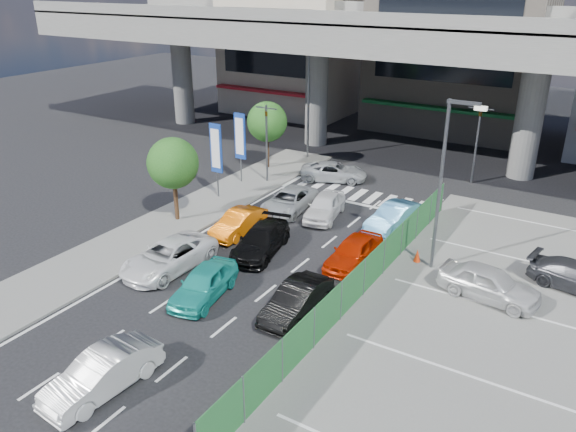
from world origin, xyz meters
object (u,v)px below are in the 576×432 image
Objects in this scene: taxi_orange_right at (354,252)px; crossing_wagon_silver at (334,172)px; wagon_silver_front_left at (289,201)px; hatch_white_back_mid at (102,373)px; sedan_white_front_mid at (325,206)px; hatch_black_mid_right at (297,300)px; traffic_cone at (417,255)px; kei_truck_front_right at (394,217)px; tree_far at (267,122)px; traffic_light_left at (266,125)px; tree_near at (173,163)px; sedan_black_mid at (261,241)px; traffic_light_right at (479,125)px; taxi_teal_mid at (204,283)px; signboard_near at (216,151)px; street_lamp_right at (446,173)px; taxi_orange_left at (239,223)px; signboard_far at (240,138)px; street_lamp_left at (311,96)px; sedan_white_mid_left at (169,256)px; parked_sedan_white at (489,283)px.

taxi_orange_right reaches higher than crossing_wagon_silver.
wagon_silver_front_left is 6.18m from crossing_wagon_silver.
hatch_white_back_mid and taxi_orange_right have the same top height.
hatch_black_mid_right is at bearing -79.15° from sedan_white_front_mid.
hatch_white_back_mid is 6.55× the size of traffic_cone.
taxi_orange_right is 0.97× the size of kei_truck_front_right.
tree_far is 15.56m from taxi_orange_right.
traffic_light_left is 8.06m from tree_near.
sedan_black_mid is (6.24, -0.83, -2.73)m from tree_near.
traffic_light_left is 6.17m from wagon_silver_front_left.
crossing_wagon_silver is (-2.44, 5.90, -0.08)m from sedan_white_front_mid.
traffic_light_right is at bearing 84.00° from taxi_orange_right.
taxi_teal_mid is at bearing 102.76° from hatch_white_back_mid.
signboard_near is 1.16× the size of sedan_white_front_mid.
crossing_wagon_silver is (-1.82, 11.48, -0.05)m from sedan_black_mid.
hatch_white_back_mid is 1.00× the size of kei_truck_front_right.
hatch_black_mid_right is at bearing -53.19° from tree_far.
signboard_near is 11.74m from taxi_orange_right.
sedan_black_mid is 1.00× the size of wagon_silver_front_left.
street_lamp_right is 11.13m from taxi_orange_left.
sedan_black_mid is at bearing 83.45° from taxi_teal_mid.
traffic_light_right reaches higher than crossing_wagon_silver.
sedan_black_mid is 5.54m from wagon_silver_front_left.
traffic_light_left is 1.93m from signboard_far.
street_lamp_right is at bearing -7.90° from signboard_near.
street_lamp_left is at bearing 103.26° from taxi_orange_left.
wagon_silver_front_left is at bearing 43.99° from tree_near.
hatch_black_mid_right is (3.16, 7.25, -0.03)m from hatch_white_back_mid.
tree_near is 11.85m from crossing_wagon_silver.
kei_truck_front_right is (6.19, 0.84, 0.06)m from wagon_silver_front_left.
crossing_wagon_silver is (0.88, 15.18, -0.08)m from sedan_white_mid_left.
sedan_black_mid is 1.12× the size of taxi_orange_right.
wagon_silver_front_left reaches higher than crossing_wagon_silver.
taxi_teal_mid is at bearing -135.00° from street_lamp_right.
parked_sedan_white is 6.63× the size of traffic_cone.
street_lamp_left is at bearing 148.81° from kei_truck_front_right.
street_lamp_right is 8.81m from sedan_white_front_mid.
taxi_orange_right is at bearing -96.95° from traffic_light_right.
sedan_white_mid_left reaches higher than crossing_wagon_silver.
signboard_far is 12.48m from sedan_white_mid_left.
parked_sedan_white reaches higher than taxi_teal_mid.
taxi_teal_mid is 10.38m from sedan_white_front_mid.
signboard_far is 14.70m from taxi_teal_mid.
sedan_black_mid is at bearing -106.98° from sedan_white_front_mid.
traffic_cone is (13.24, 2.18, -3.01)m from tree_near.
taxi_orange_left is at bearing -55.27° from signboard_far.
signboard_far is 10.67m from sedan_black_mid.
traffic_light_left and traffic_light_right have the same top height.
wagon_silver_front_left is at bearing 85.74° from sedan_white_mid_left.
sedan_white_mid_left is (4.14, -11.54, -2.37)m from signboard_far.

